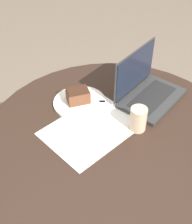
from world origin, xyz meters
TOP-DOWN VIEW (x-y plane):
  - dining_table at (0.00, 0.00)m, footprint 1.10×1.10m
  - paper_document at (0.08, -0.06)m, footprint 0.48×0.44m
  - plate at (0.11, -0.23)m, footprint 0.24×0.24m
  - cake_slice at (0.11, -0.24)m, footprint 0.11×0.08m
  - fork at (0.06, -0.22)m, footprint 0.17×0.06m
  - coffee_glass at (-0.11, -0.03)m, footprint 0.07×0.07m
  - laptop at (-0.21, -0.22)m, footprint 0.37×0.36m

SIDE VIEW (x-z plane):
  - dining_table at x=0.00m, z-range 0.24..0.96m
  - paper_document at x=0.08m, z-range 0.72..0.73m
  - plate at x=0.11m, z-range 0.72..0.74m
  - fork at x=0.06m, z-range 0.74..0.74m
  - laptop at x=-0.21m, z-range 0.65..0.88m
  - cake_slice at x=0.11m, z-range 0.74..0.80m
  - coffee_glass at x=-0.11m, z-range 0.72..0.83m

